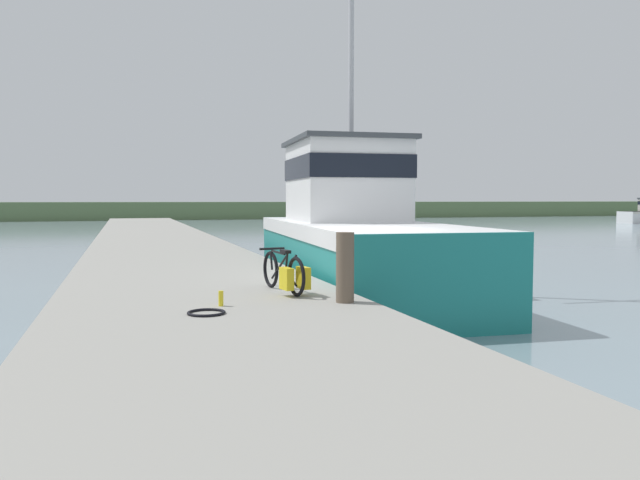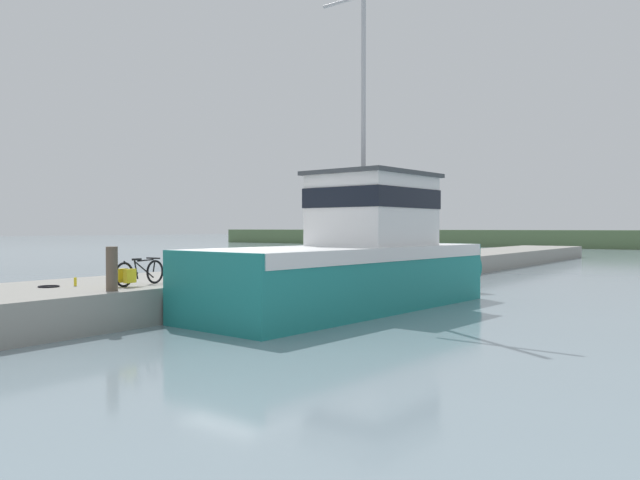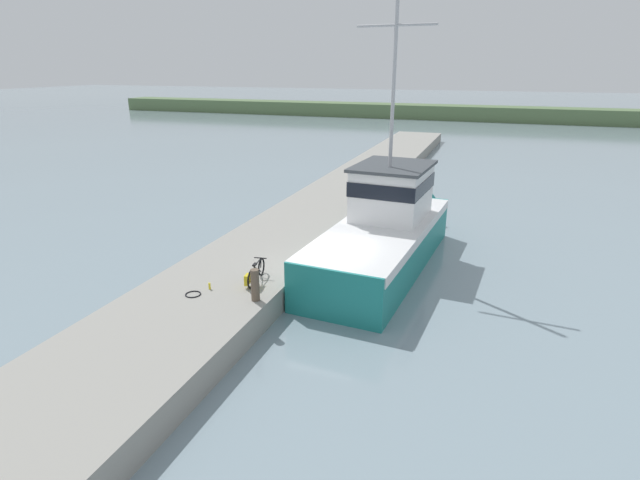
{
  "view_description": "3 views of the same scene",
  "coord_description": "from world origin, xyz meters",
  "px_view_note": "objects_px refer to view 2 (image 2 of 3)",
  "views": [
    {
      "loc": [
        -4.4,
        -11.31,
        2.37
      ],
      "look_at": [
        -0.14,
        2.26,
        1.44
      ],
      "focal_mm": 35.0,
      "sensor_mm": 36.0,
      "label": 1
    },
    {
      "loc": [
        10.76,
        -11.67,
        2.32
      ],
      "look_at": [
        0.09,
        3.23,
        1.97
      ],
      "focal_mm": 35.0,
      "sensor_mm": 36.0,
      "label": 2
    },
    {
      "loc": [
        5.2,
        -15.26,
        7.7
      ],
      "look_at": [
        -0.66,
        0.96,
        1.66
      ],
      "focal_mm": 28.0,
      "sensor_mm": 36.0,
      "label": 3
    }
  ],
  "objects_px": {
    "water_bottle_by_bike": "(75,282)",
    "mooring_post": "(112,269)",
    "bicycle_touring": "(135,273)",
    "fishing_boat_main": "(360,257)"
  },
  "relations": [
    {
      "from": "fishing_boat_main",
      "to": "mooring_post",
      "type": "xyz_separation_m",
      "value": [
        -2.56,
        -6.59,
        -0.09
      ]
    },
    {
      "from": "bicycle_touring",
      "to": "water_bottle_by_bike",
      "type": "height_order",
      "value": "bicycle_touring"
    },
    {
      "from": "water_bottle_by_bike",
      "to": "mooring_post",
      "type": "bearing_deg",
      "value": -6.85
    },
    {
      "from": "bicycle_touring",
      "to": "water_bottle_by_bike",
      "type": "relative_size",
      "value": 7.83
    },
    {
      "from": "bicycle_touring",
      "to": "fishing_boat_main",
      "type": "bearing_deg",
      "value": 52.0
    },
    {
      "from": "water_bottle_by_bike",
      "to": "fishing_boat_main",
      "type": "bearing_deg",
      "value": 55.87
    },
    {
      "from": "bicycle_touring",
      "to": "water_bottle_by_bike",
      "type": "xyz_separation_m",
      "value": [
        -1.18,
        -0.89,
        -0.2
      ]
    },
    {
      "from": "bicycle_touring",
      "to": "water_bottle_by_bike",
      "type": "bearing_deg",
      "value": -151.24
    },
    {
      "from": "fishing_boat_main",
      "to": "water_bottle_by_bike",
      "type": "xyz_separation_m",
      "value": [
        -4.32,
        -6.38,
        -0.49
      ]
    },
    {
      "from": "fishing_boat_main",
      "to": "bicycle_touring",
      "type": "distance_m",
      "value": 6.34
    }
  ]
}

